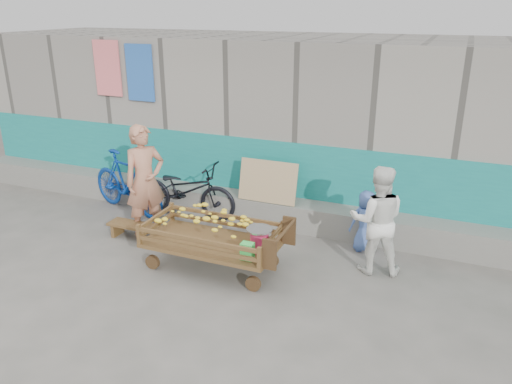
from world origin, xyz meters
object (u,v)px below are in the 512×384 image
at_px(bicycle_blue, 127,183).
at_px(child, 365,221).
at_px(vendor_man, 145,181).
at_px(woman, 377,220).
at_px(banana_cart, 209,230).
at_px(bench, 137,228).
at_px(bicycle_dark, 185,190).

bearing_deg(bicycle_blue, child, -72.09).
bearing_deg(child, bicycle_blue, -32.46).
relative_size(vendor_man, woman, 1.17).
relative_size(banana_cart, vendor_man, 1.12).
distance_m(child, bicycle_blue, 4.24).
distance_m(vendor_man, woman, 3.64).
height_order(woman, bicycle_blue, woman).
relative_size(vendor_man, bicycle_blue, 0.98).
height_order(vendor_man, child, vendor_man).
distance_m(banana_cart, bench, 1.61).
height_order(bench, child, child).
xyz_separation_m(bench, vendor_man, (0.05, 0.25, 0.73)).
xyz_separation_m(woman, bicycle_dark, (-3.42, 0.68, -0.28)).
bearing_deg(child, vendor_man, -21.33).
bearing_deg(bicycle_blue, bench, -121.72).
xyz_separation_m(banana_cart, bench, (-1.51, 0.39, -0.41)).
bearing_deg(bicycle_blue, woman, -79.56).
distance_m(banana_cart, bicycle_dark, 1.95).
height_order(woman, child, woman).
bearing_deg(banana_cart, bench, 165.39).
distance_m(vendor_man, child, 3.50).
relative_size(banana_cart, bicycle_dark, 1.08).
xyz_separation_m(woman, bicycle_blue, (-4.49, 0.48, -0.22)).
relative_size(banana_cart, bench, 2.08).
bearing_deg(bench, vendor_man, 78.75).
bearing_deg(banana_cart, vendor_man, 156.27).
bearing_deg(bicycle_dark, bicycle_blue, 97.22).
relative_size(bench, bicycle_blue, 0.53).
xyz_separation_m(banana_cart, woman, (2.17, 0.81, 0.19)).
height_order(bench, bicycle_dark, bicycle_dark).
bearing_deg(bench, child, 16.23).
bearing_deg(woman, bicycle_dark, -24.71).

